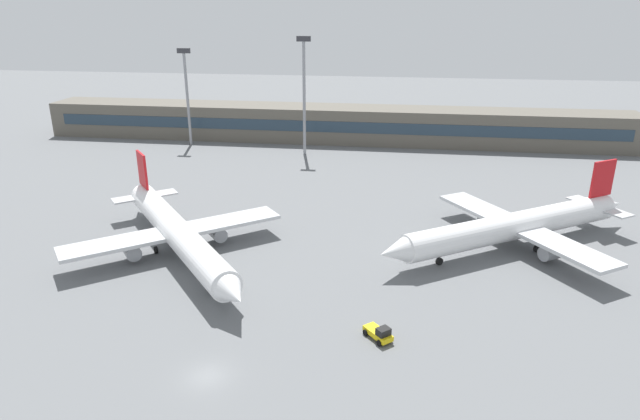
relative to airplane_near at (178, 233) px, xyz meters
The scene contains 7 objects.
ground_plane 19.31m from the airplane_near, 45.76° to the left, with size 400.00×400.00×0.00m, color slate.
terminal_building 75.87m from the airplane_near, 79.94° to the left, with size 153.21×12.13×9.00m.
airplane_near is the anchor object (origin of this frame).
airplane_mid 49.10m from the airplane_near, 11.17° to the left, with size 40.10×29.89×11.41m.
baggage_tug_yellow 34.64m from the airplane_near, 30.59° to the right, with size 3.50×3.70×1.75m.
floodlight_tower_west 69.79m from the airplane_near, 109.09° to the left, with size 3.20×0.80×24.11m.
floodlight_tower_east 61.24m from the airplane_near, 81.97° to the left, with size 3.20×0.80×27.51m.
Camera 1 is at (17.47, -43.48, 34.49)m, focal length 31.20 mm.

